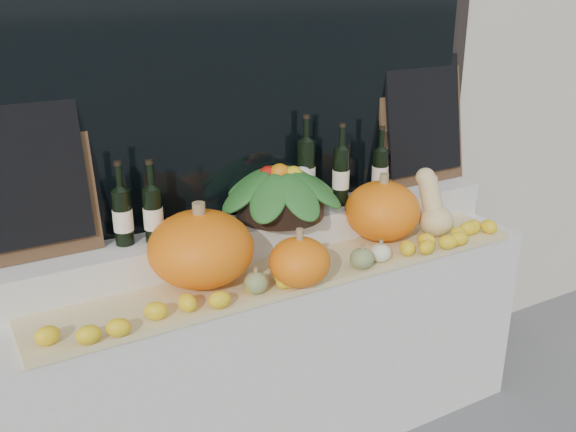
{
  "coord_description": "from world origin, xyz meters",
  "views": [
    {
      "loc": [
        -1.18,
        -0.6,
        2.02
      ],
      "look_at": [
        0.0,
        1.45,
        1.12
      ],
      "focal_mm": 40.0,
      "sensor_mm": 36.0,
      "label": 1
    }
  ],
  "objects_px": {
    "butternut_squash": "(433,209)",
    "produce_bowl": "(280,190)",
    "pumpkin_left": "(201,249)",
    "pumpkin_right": "(382,211)",
    "wine_bottle_tall": "(306,173)"
  },
  "relations": [
    {
      "from": "butternut_squash",
      "to": "produce_bowl",
      "type": "relative_size",
      "value": 0.51
    },
    {
      "from": "butternut_squash",
      "to": "pumpkin_left",
      "type": "bearing_deg",
      "value": 177.11
    },
    {
      "from": "pumpkin_left",
      "to": "pumpkin_right",
      "type": "xyz_separation_m",
      "value": [
        0.87,
        0.01,
        -0.01
      ]
    },
    {
      "from": "pumpkin_right",
      "to": "butternut_squash",
      "type": "bearing_deg",
      "value": -16.12
    },
    {
      "from": "pumpkin_right",
      "to": "wine_bottle_tall",
      "type": "height_order",
      "value": "wine_bottle_tall"
    },
    {
      "from": "pumpkin_left",
      "to": "produce_bowl",
      "type": "xyz_separation_m",
      "value": [
        0.44,
        0.18,
        0.11
      ]
    },
    {
      "from": "butternut_squash",
      "to": "produce_bowl",
      "type": "bearing_deg",
      "value": 160.05
    },
    {
      "from": "pumpkin_right",
      "to": "butternut_squash",
      "type": "distance_m",
      "value": 0.24
    },
    {
      "from": "pumpkin_left",
      "to": "produce_bowl",
      "type": "relative_size",
      "value": 0.7
    },
    {
      "from": "pumpkin_right",
      "to": "butternut_squash",
      "type": "xyz_separation_m",
      "value": [
        0.24,
        -0.07,
        -0.01
      ]
    },
    {
      "from": "butternut_squash",
      "to": "wine_bottle_tall",
      "type": "height_order",
      "value": "wine_bottle_tall"
    },
    {
      "from": "produce_bowl",
      "to": "wine_bottle_tall",
      "type": "xyz_separation_m",
      "value": [
        0.16,
        0.05,
        0.04
      ]
    },
    {
      "from": "pumpkin_left",
      "to": "pumpkin_right",
      "type": "distance_m",
      "value": 0.87
    },
    {
      "from": "wine_bottle_tall",
      "to": "pumpkin_left",
      "type": "bearing_deg",
      "value": -159.03
    },
    {
      "from": "butternut_squash",
      "to": "produce_bowl",
      "type": "distance_m",
      "value": 0.71
    }
  ]
}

